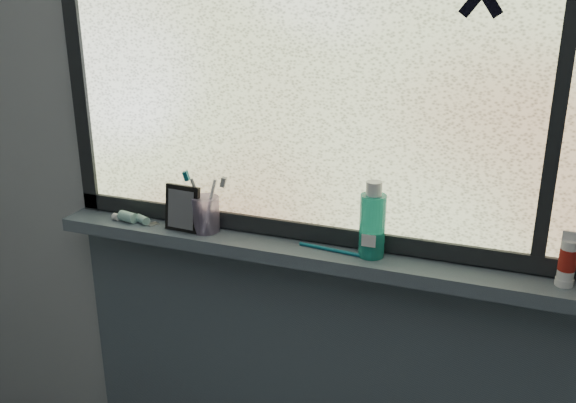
# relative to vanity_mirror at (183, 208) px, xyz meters

# --- Properties ---
(wall_back) EXTENTS (3.00, 0.01, 2.50)m
(wall_back) POSITION_rel_vanity_mirror_xyz_m (0.40, 0.09, 0.16)
(wall_back) COLOR #9EA3A8
(wall_back) RESTS_ON ground
(windowsill) EXTENTS (1.62, 0.14, 0.04)m
(windowsill) POSITION_rel_vanity_mirror_xyz_m (0.40, 0.01, -0.09)
(windowsill) COLOR #485561
(windowsill) RESTS_ON wall_back
(sill_apron) EXTENTS (1.62, 0.02, 0.98)m
(sill_apron) POSITION_rel_vanity_mirror_xyz_m (0.40, 0.07, -0.60)
(sill_apron) COLOR #485561
(sill_apron) RESTS_ON floor
(window_pane) EXTENTS (1.50, 0.01, 1.00)m
(window_pane) POSITION_rel_vanity_mirror_xyz_m (0.40, 0.06, 0.44)
(window_pane) COLOR silver
(window_pane) RESTS_ON wall_back
(frame_bottom) EXTENTS (1.60, 0.03, 0.05)m
(frame_bottom) POSITION_rel_vanity_mirror_xyz_m (0.40, 0.06, -0.04)
(frame_bottom) COLOR black
(frame_bottom) RESTS_ON windowsill
(frame_left) EXTENTS (0.05, 0.03, 1.10)m
(frame_left) POSITION_rel_vanity_mirror_xyz_m (-0.37, 0.06, 0.44)
(frame_left) COLOR black
(frame_left) RESTS_ON wall_back
(frame_mullion) EXTENTS (0.03, 0.03, 1.00)m
(frame_mullion) POSITION_rel_vanity_mirror_xyz_m (1.00, 0.06, 0.44)
(frame_mullion) COLOR black
(frame_mullion) RESTS_ON wall_back
(vanity_mirror) EXTENTS (0.12, 0.06, 0.14)m
(vanity_mirror) POSITION_rel_vanity_mirror_xyz_m (0.00, 0.00, 0.00)
(vanity_mirror) COLOR black
(vanity_mirror) RESTS_ON windowsill
(toothpaste_tube) EXTENTS (0.19, 0.09, 0.03)m
(toothpaste_tube) POSITION_rel_vanity_mirror_xyz_m (-0.18, -0.00, -0.05)
(toothpaste_tube) COLOR silver
(toothpaste_tube) RESTS_ON windowsill
(toothbrush_cup) EXTENTS (0.10, 0.10, 0.11)m
(toothbrush_cup) POSITION_rel_vanity_mirror_xyz_m (0.07, 0.02, -0.02)
(toothbrush_cup) COLOR #BEA9E0
(toothbrush_cup) RESTS_ON windowsill
(toothbrush_lying) EXTENTS (0.23, 0.05, 0.02)m
(toothbrush_lying) POSITION_rel_vanity_mirror_xyz_m (0.46, 0.01, -0.06)
(toothbrush_lying) COLOR #0C5A6C
(toothbrush_lying) RESTS_ON windowsill
(mouthwash_bottle) EXTENTS (0.09, 0.09, 0.18)m
(mouthwash_bottle) POSITION_rel_vanity_mirror_xyz_m (0.58, 0.02, 0.04)
(mouthwash_bottle) COLOR #21AF97
(mouthwash_bottle) RESTS_ON windowsill
(cream_tube) EXTENTS (0.05, 0.05, 0.10)m
(cream_tube) POSITION_rel_vanity_mirror_xyz_m (1.07, 0.02, 0.01)
(cream_tube) COLOR silver
(cream_tube) RESTS_ON windowsill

